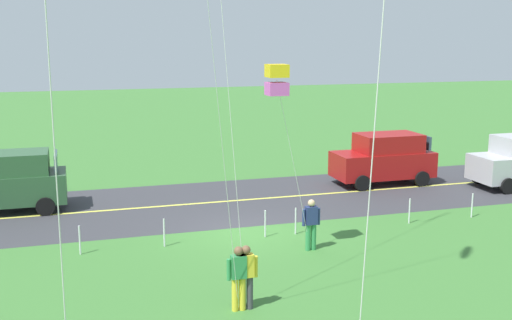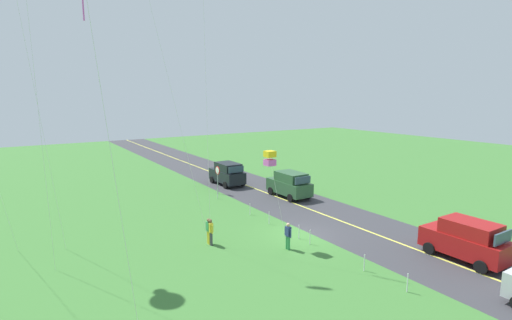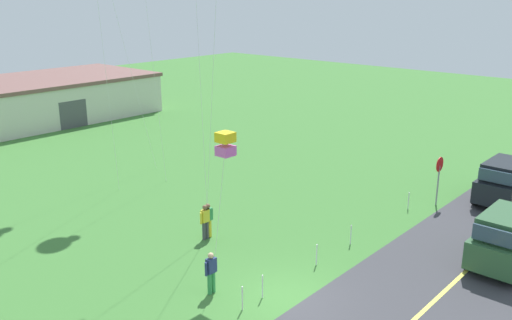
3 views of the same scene
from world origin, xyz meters
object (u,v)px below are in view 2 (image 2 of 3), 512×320
Objects in this scene: car_parked_west_near at (466,240)px; person_adult_near at (209,230)px; car_parked_east_near at (227,173)px; stop_sign at (218,174)px; kite_blue_mid at (270,158)px; person_child_watcher at (210,231)px; car_suv_foreground at (290,184)px; person_adult_companion at (288,235)px.

person_adult_near is at bearing 48.41° from car_parked_west_near.
stop_sign reaches higher than car_parked_east_near.
kite_blue_mid reaches higher than car_parked_west_near.
car_parked_east_near is at bearing -42.24° from stop_sign.
person_adult_near is 1.00× the size of person_child_watcher.
person_adult_near is 0.19m from person_child_watcher.
stop_sign reaches higher than car_suv_foreground.
person_adult_companion is at bearing 163.50° from car_parked_east_near.
car_parked_west_near is 1.72× the size of stop_sign.
car_suv_foreground is 7.47m from car_parked_east_near.
person_adult_near is (-6.05, 10.75, -0.29)m from car_suv_foreground.
car_parked_west_near is at bearing 150.50° from person_child_watcher.
person_child_watcher is (-0.19, -0.02, 0.00)m from person_adult_near.
person_adult_near is 4.77m from person_adult_companion.
person_child_watcher is at bearing -109.47° from person_adult_companion.
person_adult_near is at bearing 147.51° from car_parked_east_near.
car_parked_west_near is at bearing 70.48° from person_adult_companion.
car_parked_east_near reaches higher than person_child_watcher.
kite_blue_mid is at bearing 136.27° from car_suv_foreground.
stop_sign is at bearing -12.86° from kite_blue_mid.
car_parked_west_near is at bearing 178.81° from person_adult_near.
stop_sign is at bearing 47.86° from car_suv_foreground.
person_adult_near is 0.28× the size of kite_blue_mid.
car_parked_west_near is at bearing -134.66° from kite_blue_mid.
person_child_watcher is at bearing 48.94° from car_parked_west_near.
stop_sign is at bearing -107.46° from person_child_watcher.
car_suv_foreground is 2.75× the size of person_adult_companion.
person_child_watcher is 5.63m from kite_blue_mid.
person_adult_companion is (-16.36, 4.85, -0.29)m from car_parked_east_near.
car_parked_west_near is (-22.71, -2.44, 0.00)m from car_parked_east_near.
person_adult_near is at bearing -111.05° from person_adult_companion.
car_parked_west_near is (-15.64, -0.05, 0.00)m from car_suv_foreground.
car_parked_east_near is 1.72× the size of stop_sign.
kite_blue_mid is at bearing 161.59° from person_child_watcher.
person_adult_companion is (-13.66, 2.40, -0.94)m from stop_sign.
person_adult_near is (9.58, 10.80, -0.29)m from car_parked_west_near.
person_adult_companion is at bearing -161.27° from kite_blue_mid.
person_child_watcher is at bearing 60.03° from kite_blue_mid.
person_adult_companion is (6.35, 7.29, -0.29)m from car_parked_west_near.
person_adult_near and person_adult_companion have the same top height.
car_parked_east_near is 15.57m from person_adult_near.
kite_blue_mid is (1.28, 0.43, 4.38)m from person_adult_companion.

